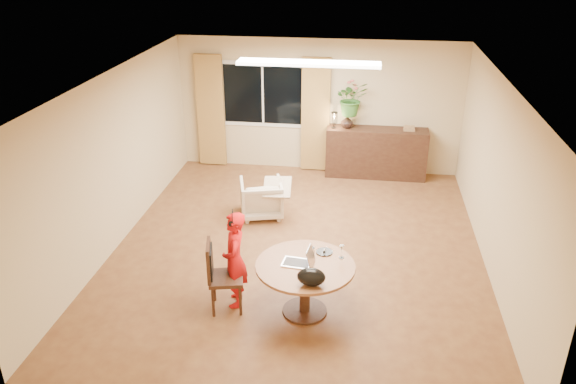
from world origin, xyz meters
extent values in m
plane|color=brown|center=(0.00, 0.00, 0.00)|extent=(6.50, 6.50, 0.00)
plane|color=white|center=(0.00, 0.00, 2.60)|extent=(6.50, 6.50, 0.00)
plane|color=#CFB887|center=(0.00, 3.25, 1.30)|extent=(5.50, 0.00, 5.50)
plane|color=#CFB887|center=(-2.75, 0.00, 1.30)|extent=(0.00, 6.50, 6.50)
plane|color=#CFB887|center=(2.75, 0.00, 1.30)|extent=(0.00, 6.50, 6.50)
cube|color=white|center=(-1.10, 3.23, 1.50)|extent=(1.70, 0.02, 1.30)
cube|color=black|center=(-1.10, 3.22, 1.50)|extent=(1.55, 0.01, 1.15)
cube|color=white|center=(-1.10, 3.22, 1.50)|extent=(0.04, 0.01, 1.15)
cube|color=olive|center=(-2.15, 3.15, 1.15)|extent=(0.55, 0.08, 2.25)
cube|color=olive|center=(-0.05, 3.15, 1.15)|extent=(0.55, 0.08, 2.25)
cube|color=white|center=(0.00, 1.20, 2.57)|extent=(2.20, 0.35, 0.05)
cylinder|color=brown|center=(0.28, -1.55, 0.68)|extent=(1.23, 1.23, 0.04)
cylinder|color=black|center=(0.28, -1.55, 0.33)|extent=(0.13, 0.13, 0.66)
cylinder|color=black|center=(0.28, -1.55, 0.01)|extent=(0.57, 0.57, 0.03)
imported|color=red|center=(-0.62, -1.48, 0.64)|extent=(0.52, 0.39, 1.29)
imported|color=beige|center=(-0.75, 1.02, 0.32)|extent=(0.84, 0.85, 0.64)
cube|color=black|center=(1.16, 3.01, 0.48)|extent=(1.93, 0.47, 0.97)
imported|color=black|center=(0.57, 3.01, 1.09)|extent=(0.24, 0.24, 0.25)
imported|color=#32702A|center=(0.63, 3.01, 1.55)|extent=(0.71, 0.66, 0.66)
camera|label=1|loc=(0.88, -7.36, 4.37)|focal=35.00mm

